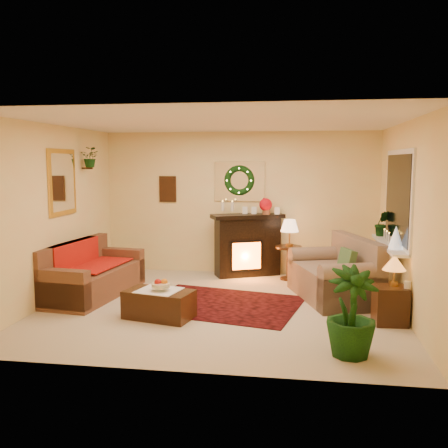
# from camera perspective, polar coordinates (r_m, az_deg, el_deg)

# --- Properties ---
(floor) EXTENTS (5.00, 5.00, 0.00)m
(floor) POSITION_cam_1_polar(r_m,az_deg,el_deg) (7.22, -0.42, -9.44)
(floor) COLOR beige
(floor) RESTS_ON ground
(ceiling) EXTENTS (5.00, 5.00, 0.00)m
(ceiling) POSITION_cam_1_polar(r_m,az_deg,el_deg) (6.94, -0.44, 11.60)
(ceiling) COLOR white
(ceiling) RESTS_ON ground
(wall_back) EXTENTS (5.00, 5.00, 0.00)m
(wall_back) POSITION_cam_1_polar(r_m,az_deg,el_deg) (9.18, 1.78, 2.39)
(wall_back) COLOR #EFD88C
(wall_back) RESTS_ON ground
(wall_front) EXTENTS (5.00, 5.00, 0.00)m
(wall_front) POSITION_cam_1_polar(r_m,az_deg,el_deg) (4.77, -4.69, -2.07)
(wall_front) COLOR #EFD88C
(wall_front) RESTS_ON ground
(wall_left) EXTENTS (4.50, 4.50, 0.00)m
(wall_left) POSITION_cam_1_polar(r_m,az_deg,el_deg) (7.76, -18.99, 1.13)
(wall_left) COLOR #EFD88C
(wall_left) RESTS_ON ground
(wall_right) EXTENTS (4.50, 4.50, 0.00)m
(wall_right) POSITION_cam_1_polar(r_m,az_deg,el_deg) (7.02, 20.16, 0.48)
(wall_right) COLOR #EFD88C
(wall_right) RESTS_ON ground
(area_rug) EXTENTS (2.48, 2.06, 0.01)m
(area_rug) POSITION_cam_1_polar(r_m,az_deg,el_deg) (7.34, -0.29, -9.12)
(area_rug) COLOR #4E110A
(area_rug) RESTS_ON floor
(sofa) EXTENTS (1.08, 2.02, 0.83)m
(sofa) POSITION_cam_1_polar(r_m,az_deg,el_deg) (7.97, -14.76, -4.90)
(sofa) COLOR brown
(sofa) RESTS_ON floor
(red_throw) EXTENTS (0.76, 1.23, 0.02)m
(red_throw) POSITION_cam_1_polar(r_m,az_deg,el_deg) (8.11, -14.64, -4.51)
(red_throw) COLOR red
(red_throw) RESTS_ON sofa
(fireplace) EXTENTS (1.20, 0.81, 1.05)m
(fireplace) POSITION_cam_1_polar(r_m,az_deg,el_deg) (9.05, 2.71, -2.47)
(fireplace) COLOR black
(fireplace) RESTS_ON floor
(poinsettia) EXTENTS (0.23, 0.23, 0.23)m
(poinsettia) POSITION_cam_1_polar(r_m,az_deg,el_deg) (8.89, 4.78, 2.22)
(poinsettia) COLOR red
(poinsettia) RESTS_ON fireplace
(mantel_candle_a) EXTENTS (0.06, 0.06, 0.17)m
(mantel_candle_a) POSITION_cam_1_polar(r_m,az_deg,el_deg) (9.00, -0.16, 2.04)
(mantel_candle_a) COLOR white
(mantel_candle_a) RESTS_ON fireplace
(mantel_candle_b) EXTENTS (0.06, 0.06, 0.17)m
(mantel_candle_b) POSITION_cam_1_polar(r_m,az_deg,el_deg) (8.95, 0.95, 2.02)
(mantel_candle_b) COLOR beige
(mantel_candle_b) RESTS_ON fireplace
(mantel_mirror) EXTENTS (0.92, 0.02, 0.72)m
(mantel_mirror) POSITION_cam_1_polar(r_m,az_deg,el_deg) (9.14, 1.78, 4.88)
(mantel_mirror) COLOR white
(mantel_mirror) RESTS_ON wall_back
(wreath) EXTENTS (0.55, 0.11, 0.55)m
(wreath) POSITION_cam_1_polar(r_m,az_deg,el_deg) (9.10, 1.75, 5.00)
(wreath) COLOR #194719
(wreath) RESTS_ON wall_back
(wall_art) EXTENTS (0.32, 0.03, 0.48)m
(wall_art) POSITION_cam_1_polar(r_m,az_deg,el_deg) (9.40, -6.44, 3.99)
(wall_art) COLOR #381E11
(wall_art) RESTS_ON wall_back
(gold_mirror) EXTENTS (0.03, 0.84, 1.00)m
(gold_mirror) POSITION_cam_1_polar(r_m,az_deg,el_deg) (7.98, -18.00, 4.57)
(gold_mirror) COLOR gold
(gold_mirror) RESTS_ON wall_left
(hanging_plant) EXTENTS (0.33, 0.28, 0.36)m
(hanging_plant) POSITION_cam_1_polar(r_m,az_deg,el_deg) (8.60, -14.97, 6.30)
(hanging_plant) COLOR #194719
(hanging_plant) RESTS_ON wall_left
(loveseat) EXTENTS (1.40, 1.82, 0.93)m
(loveseat) POSITION_cam_1_polar(r_m,az_deg,el_deg) (7.71, 12.38, -5.32)
(loveseat) COLOR #7F6957
(loveseat) RESTS_ON floor
(window_frame) EXTENTS (0.03, 1.86, 1.36)m
(window_frame) POSITION_cam_1_polar(r_m,az_deg,el_deg) (7.53, 19.31, 2.85)
(window_frame) COLOR white
(window_frame) RESTS_ON wall_right
(window_glass) EXTENTS (0.02, 1.70, 1.22)m
(window_glass) POSITION_cam_1_polar(r_m,az_deg,el_deg) (7.53, 19.19, 2.86)
(window_glass) COLOR black
(window_glass) RESTS_ON wall_right
(window_sill) EXTENTS (0.22, 1.86, 0.04)m
(window_sill) POSITION_cam_1_polar(r_m,az_deg,el_deg) (7.59, 18.31, -2.25)
(window_sill) COLOR white
(window_sill) RESTS_ON wall_right
(mini_tree) EXTENTS (0.22, 0.22, 0.33)m
(mini_tree) POSITION_cam_1_polar(r_m,az_deg,el_deg) (7.11, 19.05, -1.51)
(mini_tree) COLOR white
(mini_tree) RESTS_ON window_sill
(sill_plant) EXTENTS (0.29, 0.23, 0.52)m
(sill_plant) POSITION_cam_1_polar(r_m,az_deg,el_deg) (8.25, 17.60, 0.02)
(sill_plant) COLOR #1B4919
(sill_plant) RESTS_ON window_sill
(side_table_round) EXTENTS (0.49, 0.49, 0.59)m
(side_table_round) POSITION_cam_1_polar(r_m,az_deg,el_deg) (8.84, 7.37, -4.24)
(side_table_round) COLOR #522F1A
(side_table_round) RESTS_ON floor
(lamp_cream) EXTENTS (0.32, 0.32, 0.49)m
(lamp_cream) POSITION_cam_1_polar(r_m,az_deg,el_deg) (8.72, 7.50, -0.70)
(lamp_cream) COLOR #FFC48E
(lamp_cream) RESTS_ON side_table_round
(end_table_square) EXTENTS (0.42, 0.42, 0.49)m
(end_table_square) POSITION_cam_1_polar(r_m,az_deg,el_deg) (6.77, 18.46, -8.57)
(end_table_square) COLOR #3B240F
(end_table_square) RESTS_ON floor
(lamp_tiffany) EXTENTS (0.30, 0.30, 0.43)m
(lamp_tiffany) POSITION_cam_1_polar(r_m,az_deg,el_deg) (6.70, 18.87, -4.57)
(lamp_tiffany) COLOR #F8A341
(lamp_tiffany) RESTS_ON end_table_square
(coffee_table) EXTENTS (0.97, 0.67, 0.37)m
(coffee_table) POSITION_cam_1_polar(r_m,az_deg,el_deg) (6.73, -7.43, -8.88)
(coffee_table) COLOR #311D0E
(coffee_table) RESTS_ON floor
(fruit_bowl) EXTENTS (0.24, 0.24, 0.06)m
(fruit_bowl) POSITION_cam_1_polar(r_m,az_deg,el_deg) (6.63, -7.23, -6.98)
(fruit_bowl) COLOR beige
(fruit_bowl) RESTS_ON coffee_table
(floor_palm) EXTENTS (2.11, 2.11, 2.88)m
(floor_palm) POSITION_cam_1_polar(r_m,az_deg,el_deg) (5.52, 14.33, -10.05)
(floor_palm) COLOR #163611
(floor_palm) RESTS_ON floor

